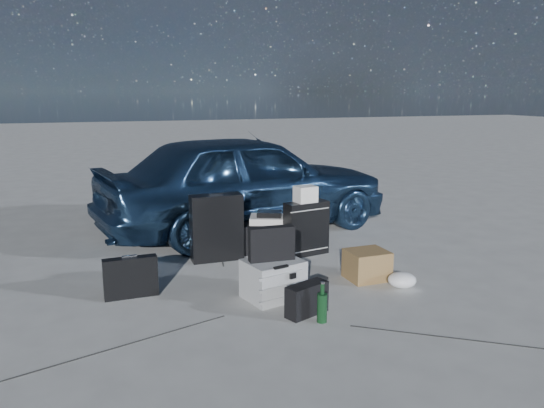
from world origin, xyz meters
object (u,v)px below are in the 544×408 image
Objects in this scene: suitcase_right at (306,228)px; pelican_case at (273,279)px; suitcase_left at (217,228)px; cardboard_box at (367,265)px; duffel_bag at (268,237)px; briefcase at (131,277)px; car at (246,182)px; green_bottle at (322,303)px.

pelican_case is at bearing -136.49° from suitcase_right.
cardboard_box is (1.26, -1.08, -0.22)m from suitcase_left.
duffel_bag is (0.64, 0.14, -0.20)m from suitcase_left.
suitcase_right is at bearing 40.39° from pelican_case.
pelican_case is 1.01× the size of briefcase.
car is 2.59m from briefcase.
car reaches higher than pelican_case.
duffel_bag is at bearing 116.82° from cardboard_box.
suitcase_left is at bearing -165.20° from duffel_bag.
car is 6.31× the size of suitcase_right.
pelican_case is 1.28m from suitcase_left.
car is 5.28× the size of suitcase_left.
duffel_bag is 1.37m from cardboard_box.
suitcase_right reaches higher than cardboard_box.
duffel_bag is 2.01m from green_bottle.
briefcase reaches higher than cardboard_box.
pelican_case is at bearing -21.88° from briefcase.
suitcase_right reaches higher than briefcase.
suitcase_left reaches higher than duffel_bag.
pelican_case is at bearing -171.31° from cardboard_box.
suitcase_right is 1.58× the size of cardboard_box.
briefcase is 1.89m from duffel_bag.
duffel_bag is at bearing 12.23° from suitcase_left.
car is 8.01× the size of pelican_case.
pelican_case is at bearing 108.21° from green_bottle.
suitcase_left is at bearing 37.24° from briefcase.
pelican_case is 1.29m from briefcase.
pelican_case is 1.25× the size of cardboard_box.
duffel_bag is (-0.02, -0.99, -0.49)m from car.
briefcase is 1.29m from suitcase_left.
car is 9.99× the size of cardboard_box.
car is at bearing 105.21° from cardboard_box.
pelican_case is at bearing -104.41° from duffel_bag.
green_bottle is at bearing -119.76° from suitcase_right.
cardboard_box is (1.04, 0.16, -0.03)m from pelican_case.
suitcase_left is 1.02m from suitcase_right.
suitcase_right is (1.00, -0.14, -0.06)m from suitcase_left.
duffel_bag is 2.04× the size of green_bottle.
suitcase_left is 1.68m from cardboard_box.
duffel_bag reaches higher than green_bottle.
car is 3.04m from green_bottle.
suitcase_left is at bearing 160.85° from suitcase_right.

